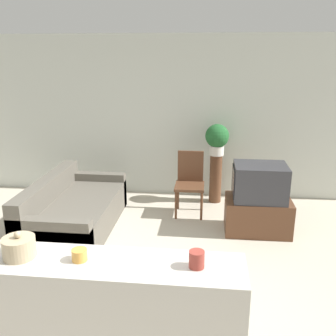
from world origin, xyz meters
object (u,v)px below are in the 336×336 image
object	(u,v)px
couch	(74,211)
television	(259,182)
wooden_chair	(190,180)
decorative_bowl	(19,247)
potted_plant	(217,138)

from	to	relation	value
couch	television	xyz separation A→B (m)	(2.55, 0.21, 0.46)
couch	wooden_chair	size ratio (longest dim) A/B	2.02
television	wooden_chair	xyz separation A→B (m)	(-0.96, 0.55, -0.19)
television	decorative_bowl	xyz separation A→B (m)	(-1.97, -2.71, 0.39)
television	wooden_chair	distance (m)	1.13
couch	decorative_bowl	size ratio (longest dim) A/B	8.66
wooden_chair	potted_plant	xyz separation A→B (m)	(0.40, 0.50, 0.56)
television	potted_plant	world-z (taller)	potted_plant
television	decorative_bowl	distance (m)	3.37
wooden_chair	decorative_bowl	bearing A→B (deg)	-107.08
wooden_chair	television	bearing A→B (deg)	-29.87
wooden_chair	decorative_bowl	size ratio (longest dim) A/B	4.28
television	potted_plant	size ratio (longest dim) A/B	1.40
potted_plant	decorative_bowl	world-z (taller)	potted_plant
television	potted_plant	bearing A→B (deg)	118.13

